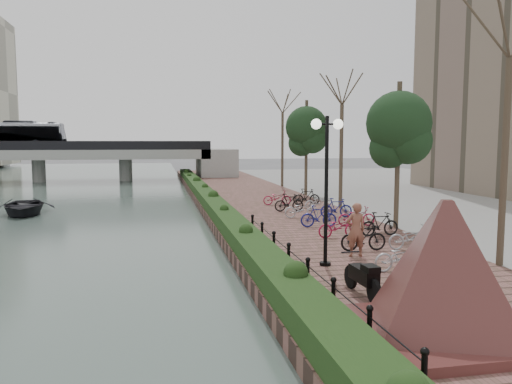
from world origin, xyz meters
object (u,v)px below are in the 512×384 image
object	(u,v)px
motorcycle	(362,276)
boat	(23,206)
pedestrian	(356,230)
granite_monument	(445,268)
lamppost	(327,158)

from	to	relation	value
motorcycle	boat	world-z (taller)	motorcycle
motorcycle	pedestrian	bearing A→B (deg)	67.05
granite_monument	pedestrian	xyz separation A→B (m)	(0.97, 6.86, -0.48)
granite_monument	pedestrian	distance (m)	6.95
granite_monument	lamppost	distance (m)	6.24
granite_monument	motorcycle	bearing A→B (deg)	101.27
lamppost	pedestrian	xyz separation A→B (m)	(1.40, 0.96, -2.46)
granite_monument	lamppost	xyz separation A→B (m)	(-0.43, 5.90, 1.99)
motorcycle	lamppost	bearing A→B (deg)	85.22
pedestrian	lamppost	bearing A→B (deg)	36.32
motorcycle	pedestrian	size ratio (longest dim) A/B	0.89
lamppost	motorcycle	size ratio (longest dim) A/B	2.85
lamppost	motorcycle	bearing A→B (deg)	-92.14
lamppost	boat	distance (m)	21.68
lamppost	pedestrian	world-z (taller)	lamppost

